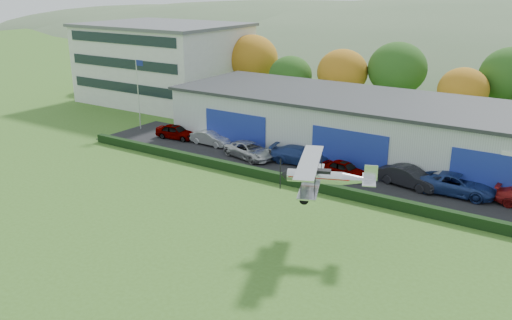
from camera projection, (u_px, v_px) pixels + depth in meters
The scene contains 16 objects.
ground at pixel (118, 259), 31.64m from camera, with size 300.00×300.00×0.00m, color #3E6620.
apron at pixel (322, 169), 46.72m from camera, with size 48.00×9.00×0.05m, color black.
hedge at pixel (295, 181), 42.80m from camera, with size 46.00×0.60×0.80m, color black.
hangar at pixel (375, 126), 50.38m from camera, with size 40.60×12.60×5.30m.
office_block at pixel (164, 62), 72.28m from camera, with size 20.60×15.60×10.40m.
flagpole at pixel (138, 87), 57.90m from camera, with size 1.05×0.10×8.00m.
tree_belt at pixel (383, 73), 61.62m from camera, with size 75.70×13.22×10.12m.
distant_hills at pixel (487, 89), 149.07m from camera, with size 430.00×196.00×56.00m.
car_0 at pixel (176, 132), 55.50m from camera, with size 1.75×4.36×1.48m, color gray.
car_1 at pixel (210, 138), 53.40m from camera, with size 1.49×4.28×1.41m, color silver.
car_2 at pixel (250, 150), 49.39m from camera, with size 2.43×5.27×1.47m, color silver.
car_3 at pixel (300, 155), 47.88m from camera, with size 2.18×5.36×1.56m, color navy.
car_4 at pixel (345, 169), 44.66m from camera, with size 1.60×3.97×1.35m, color gray.
car_5 at pixel (409, 177), 42.51m from camera, with size 1.71×4.91×1.62m, color black.
car_6 at pixel (457, 184), 40.91m from camera, with size 2.69×5.84×1.62m, color navy.
biplane at pixel (323, 176), 32.46m from camera, with size 5.94×6.65×2.53m.
Camera 1 is at (22.30, -19.00, 15.66)m, focal length 37.39 mm.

